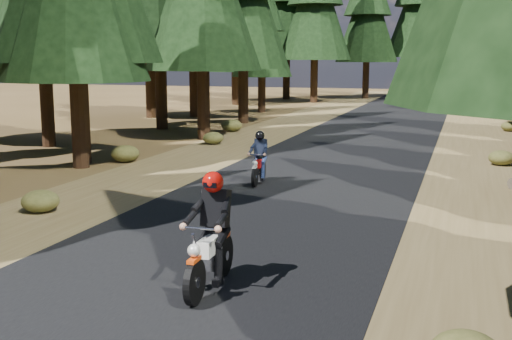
{
  "coord_description": "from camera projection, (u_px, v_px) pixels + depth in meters",
  "views": [
    {
      "loc": [
        4.03,
        -10.81,
        3.38
      ],
      "look_at": [
        0.0,
        1.5,
        1.1
      ],
      "focal_mm": 45.0,
      "sensor_mm": 36.0,
      "label": 1
    }
  ],
  "objects": [
    {
      "name": "rider_follow",
      "position": [
        259.0,
        166.0,
        17.3
      ],
      "size": [
        0.64,
        1.63,
        1.42
      ],
      "rotation": [
        0.0,
        0.0,
        3.24
      ],
      "color": "#990C0A",
      "rests_on": "road"
    },
    {
      "name": "ground",
      "position": [
        231.0,
        241.0,
        11.94
      ],
      "size": [
        120.0,
        120.0,
        0.0
      ],
      "primitive_type": "plane",
      "color": "#483619",
      "rests_on": "ground"
    },
    {
      "name": "road",
      "position": [
        298.0,
        189.0,
        16.62
      ],
      "size": [
        6.0,
        100.0,
        0.01
      ],
      "primitive_type": "cube",
      "color": "black",
      "rests_on": "ground"
    },
    {
      "name": "understory_shrubs",
      "position": [
        374.0,
        168.0,
        18.3
      ],
      "size": [
        14.96,
        31.55,
        0.61
      ],
      "color": "#474C1E",
      "rests_on": "ground"
    },
    {
      "name": "rider_lead",
      "position": [
        210.0,
        252.0,
        9.35
      ],
      "size": [
        0.66,
        1.97,
        1.73
      ],
      "rotation": [
        0.0,
        0.0,
        3.18
      ],
      "color": "silver",
      "rests_on": "road"
    },
    {
      "name": "shoulder_r",
      "position": [
        486.0,
        202.0,
        15.21
      ],
      "size": [
        3.2,
        100.0,
        0.01
      ],
      "primitive_type": "cube",
      "color": "brown",
      "rests_on": "ground"
    },
    {
      "name": "shoulder_l",
      "position": [
        139.0,
        179.0,
        18.03
      ],
      "size": [
        3.2,
        100.0,
        0.01
      ],
      "primitive_type": "cube",
      "color": "brown",
      "rests_on": "ground"
    }
  ]
}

